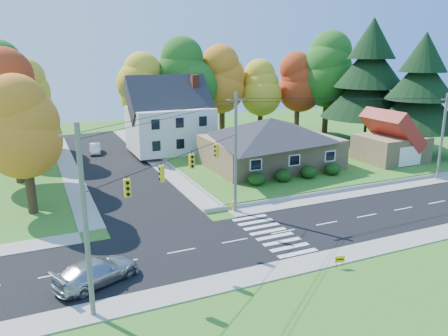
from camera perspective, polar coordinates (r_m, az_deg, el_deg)
The scene contains 27 objects.
ground at distance 33.31m, azimuth 7.71°, elevation -8.26°, with size 120.00×120.00×0.00m, color #3D7923.
road_main at distance 33.31m, azimuth 7.71°, elevation -8.24°, with size 90.00×8.00×0.02m, color black.
road_cross at distance 54.15m, azimuth -14.41°, elevation 0.60°, with size 8.00×44.00×0.02m, color black.
sidewalk_north at distance 37.31m, azimuth 3.68°, elevation -5.47°, with size 90.00×2.00×0.08m, color #9C9A90.
sidewalk_south at distance 29.58m, azimuth 12.88°, elevation -11.58°, with size 90.00×2.00×0.08m, color #9C9A90.
lawn at distance 56.79m, azimuth 7.84°, elevation 1.86°, with size 30.00×30.00×0.50m, color #3D7923.
ranch_house at distance 49.44m, azimuth 6.06°, elevation 3.51°, with size 14.60×10.60×5.40m.
colonial_house at distance 56.95m, azimuth -7.05°, elevation 6.37°, with size 10.40×8.40×9.60m.
garage at distance 54.88m, azimuth 21.00°, elevation 3.29°, with size 7.30×6.30×4.60m.
hedge_row at distance 44.56m, azimuth 9.40°, elevation -0.72°, with size 10.70×1.70×1.27m.
traffic_infrastructure at distance 32.68m, azimuth 6.56°, elevation 0.86°, with size 38.10×10.66×10.00m.
tree_lot_0 at distance 61.75m, azimuth -10.68°, elevation 10.38°, with size 6.72×6.72×12.51m.
tree_lot_1 at distance 62.39m, azimuth -5.04°, elevation 11.82°, with size 7.84×7.84×14.60m.
tree_lot_2 at distance 65.55m, azimuth -0.26°, elevation 11.46°, with size 7.28×7.28×13.56m.
tree_lot_3 at distance 67.40m, azimuth 4.84°, elevation 10.40°, with size 6.16×6.16×11.47m.
tree_lot_4 at distance 69.60m, azimuth 9.67°, elevation 10.93°, with size 6.72×6.72×12.51m.
tree_lot_5 at distance 70.17m, azimuth 13.45°, elevation 12.37°, with size 8.40×8.40×15.64m.
conifer_east_a at distance 64.70m, azimuth 18.47°, elevation 11.04°, with size 12.80×12.80×16.96m.
conifer_east_b at distance 59.85m, azimuth 24.28°, elevation 9.15°, with size 11.20×11.20×14.84m.
tree_west_0 at distance 38.33m, azimuth -24.74°, elevation 4.75°, with size 6.16×6.16×11.47m.
tree_west_1 at distance 48.12m, azimuth -26.12°, elevation 8.02°, with size 7.28×7.28×13.56m.
tree_west_2 at distance 58.11m, azimuth -24.83°, elevation 8.48°, with size 6.72×6.72×12.51m.
tree_west_3 at distance 66.03m, azimuth -26.71°, elevation 10.05°, with size 7.84×7.84×14.60m.
silver_sedan at distance 27.02m, azimuth -16.29°, elevation -12.83°, with size 2.06×5.08×1.47m, color #B3B3B3.
white_car at distance 59.83m, azimuth -16.48°, elevation 2.45°, with size 1.35×3.88×1.28m, color #B9B8C1.
fire_hydrant at distance 37.06m, azimuth 1.24°, elevation -4.93°, with size 0.52×0.41×0.91m.
yard_sign at distance 28.65m, azimuth 14.89°, elevation -11.47°, with size 0.61×0.22×0.79m.
Camera 1 is at (-16.38, -25.86, 13.14)m, focal length 35.00 mm.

